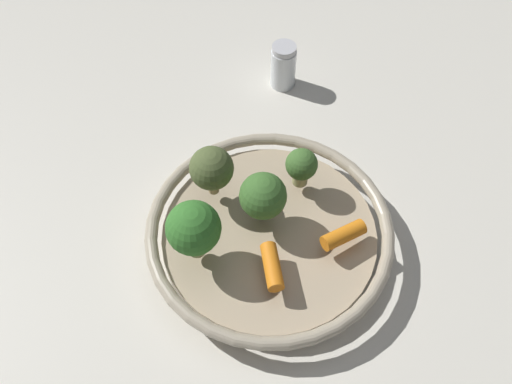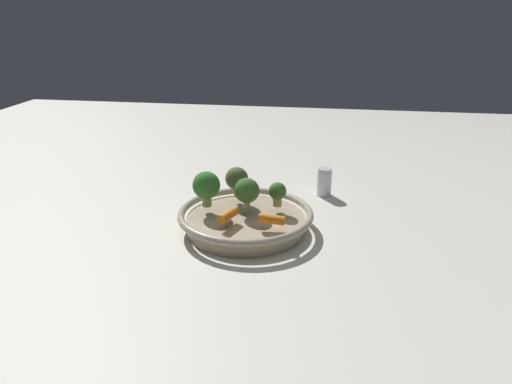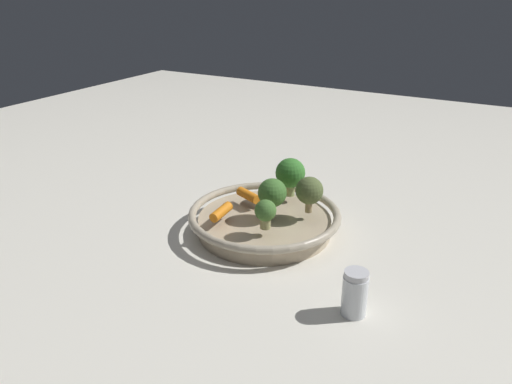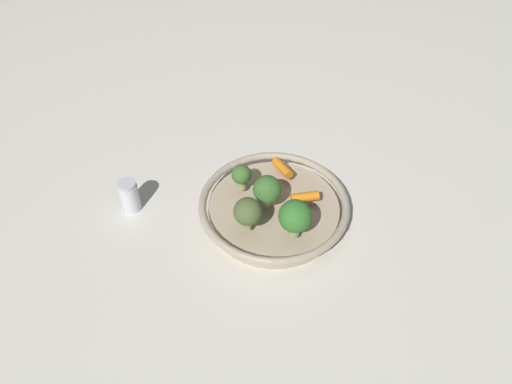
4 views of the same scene
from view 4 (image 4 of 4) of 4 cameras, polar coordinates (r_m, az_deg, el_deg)
name	(u,v)px [view 4 (image 4 of 4)]	position (r m, az deg, el deg)	size (l,w,h in m)	color
ground_plane	(274,217)	(0.99, 1.92, -2.73)	(2.54, 2.54, 0.00)	silver
serving_bowl	(274,209)	(0.97, 1.96, -1.81)	(0.28, 0.28, 0.04)	tan
baby_carrot_center	(282,168)	(1.01, 2.89, 2.64)	(0.02, 0.02, 0.05)	orange
baby_carrot_back	(305,197)	(0.95, 5.33, -0.54)	(0.02, 0.02, 0.05)	orange
broccoli_floret_edge	(295,217)	(0.87, 4.28, -2.69)	(0.06, 0.06, 0.07)	#98A866
broccoli_floret_small	(241,175)	(0.96, -1.59, 1.82)	(0.04, 0.04, 0.05)	tan
broccoli_floret_large	(248,212)	(0.88, -0.90, -2.17)	(0.05, 0.05, 0.07)	tan
broccoli_floret_mid	(266,188)	(0.93, 1.09, 0.42)	(0.05, 0.05, 0.06)	tan
salt_shaker	(130,196)	(1.01, -13.57, -0.42)	(0.04, 0.04, 0.07)	silver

